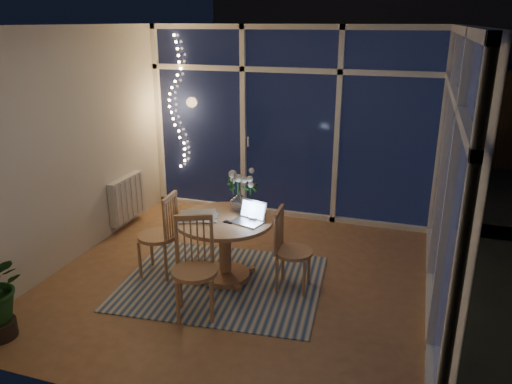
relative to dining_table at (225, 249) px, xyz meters
The scene contains 24 objects.
floor 0.39m from the dining_table, 17.26° to the left, with size 4.00×4.00×0.00m, color olive.
ceiling 2.26m from the dining_table, 17.26° to the left, with size 4.00×4.00×0.00m, color white.
wall_back 2.27m from the dining_table, 85.58° to the left, with size 4.00×0.04×2.60m, color silver.
wall_front 2.18m from the dining_table, 85.36° to the right, with size 4.00×0.04×2.60m, color silver.
wall_left 2.07m from the dining_table, behind, with size 0.04×4.00×2.60m, color silver.
wall_right 2.36m from the dining_table, ahead, with size 0.04×4.00×2.60m, color silver.
window_wall_back 2.23m from the dining_table, 85.49° to the left, with size 4.00×0.10×2.60m, color white.
window_wall_right 2.32m from the dining_table, ahead, with size 0.10×4.00×2.60m, color white.
radiator 2.02m from the dining_table, 151.95° to the left, with size 0.10×0.70×0.58m, color silver.
fairy_lights 2.71m from the dining_table, 127.71° to the left, with size 0.24×0.10×1.85m, color #FFB966, non-canonical shape.
garden_patio 5.11m from the dining_table, 82.57° to the left, with size 12.00×6.00×0.10m, color black.
garden_fence 5.58m from the dining_table, 88.37° to the left, with size 11.00×0.08×1.80m, color #382614.
neighbour_roof 8.76m from the dining_table, 86.93° to the left, with size 7.00×3.00×2.20m, color #353840.
garden_shrubs 3.51m from the dining_table, 100.54° to the left, with size 0.90×0.90×0.90m, color black.
rug 0.36m from the dining_table, 90.00° to the right, with size 2.06×1.65×0.01m, color beige.
dining_table is the anchor object (origin of this frame).
chair_left 0.75m from the dining_table, behind, with size 0.44×0.44×0.95m, color #A86B4C.
chair_right 0.75m from the dining_table, ahead, with size 0.41×0.41×0.88m, color #A86B4C.
chair_front 0.76m from the dining_table, 90.41° to the right, with size 0.45×0.45×0.96m, color #A86B4C.
laptop 0.53m from the dining_table, ahead, with size 0.31×0.27×0.23m, color silver, non-canonical shape.
flower_vase 0.53m from the dining_table, 76.08° to the left, with size 0.20×0.20×0.21m, color white.
bowl 0.49m from the dining_table, 17.64° to the left, with size 0.15×0.15×0.04m, color white.
newspapers 0.46m from the dining_table, 169.19° to the right, with size 0.38×0.29×0.02m, color silver.
phone 0.37m from the dining_table, 47.18° to the right, with size 0.10×0.05×0.01m, color black.
Camera 1 is at (1.65, -4.50, 2.64)m, focal length 35.00 mm.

